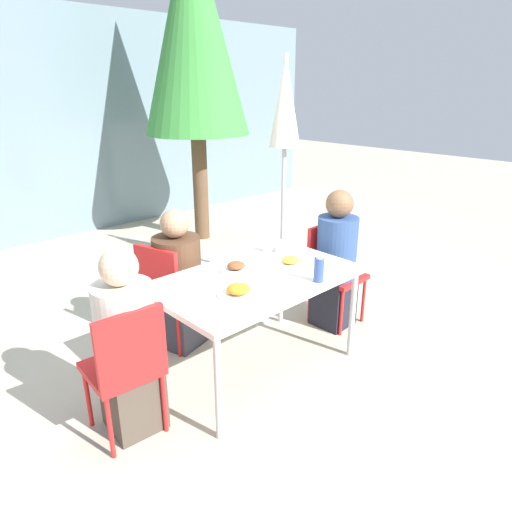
{
  "coord_description": "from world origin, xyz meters",
  "views": [
    {
      "loc": [
        -2.02,
        -2.13,
        2.0
      ],
      "look_at": [
        0.0,
        0.0,
        0.9
      ],
      "focal_mm": 32.0,
      "sensor_mm": 36.0,
      "label": 1
    }
  ],
  "objects_px": {
    "person_far": "(178,284)",
    "bottle": "(319,269)",
    "chair_left": "(126,363)",
    "chair_right": "(331,266)",
    "person_right": "(336,263)",
    "tree_behind_left": "(194,29)",
    "person_left": "(128,348)",
    "salad_bowl": "(285,248)",
    "closed_umbrella": "(285,120)",
    "chair_far": "(167,288)",
    "drinking_cup": "(268,247)"
  },
  "relations": [
    {
      "from": "chair_left",
      "to": "salad_bowl",
      "type": "distance_m",
      "value": 1.57
    },
    {
      "from": "chair_right",
      "to": "closed_umbrella",
      "type": "distance_m",
      "value": 1.5
    },
    {
      "from": "chair_far",
      "to": "bottle",
      "type": "bearing_deg",
      "value": 10.5
    },
    {
      "from": "person_left",
      "to": "chair_far",
      "type": "height_order",
      "value": "person_left"
    },
    {
      "from": "chair_right",
      "to": "bottle",
      "type": "distance_m",
      "value": 0.96
    },
    {
      "from": "bottle",
      "to": "salad_bowl",
      "type": "height_order",
      "value": "bottle"
    },
    {
      "from": "chair_right",
      "to": "drinking_cup",
      "type": "distance_m",
      "value": 0.69
    },
    {
      "from": "person_far",
      "to": "person_right",
      "type": "bearing_deg",
      "value": 44.83
    },
    {
      "from": "person_right",
      "to": "bottle",
      "type": "relative_size",
      "value": 6.49
    },
    {
      "from": "bottle",
      "to": "closed_umbrella",
      "type": "bearing_deg",
      "value": 51.37
    },
    {
      "from": "closed_umbrella",
      "to": "salad_bowl",
      "type": "xyz_separation_m",
      "value": [
        -0.82,
        -0.8,
        -0.91
      ]
    },
    {
      "from": "chair_left",
      "to": "drinking_cup",
      "type": "bearing_deg",
      "value": 16.12
    },
    {
      "from": "closed_umbrella",
      "to": "salad_bowl",
      "type": "distance_m",
      "value": 1.46
    },
    {
      "from": "chair_left",
      "to": "bottle",
      "type": "bearing_deg",
      "value": -11.33
    },
    {
      "from": "chair_right",
      "to": "closed_umbrella",
      "type": "xyz_separation_m",
      "value": [
        0.31,
        0.88,
        1.18
      ]
    },
    {
      "from": "chair_left",
      "to": "chair_right",
      "type": "xyz_separation_m",
      "value": [
        2.05,
        0.12,
        0.0
      ]
    },
    {
      "from": "person_left",
      "to": "tree_behind_left",
      "type": "distance_m",
      "value": 4.33
    },
    {
      "from": "chair_left",
      "to": "tree_behind_left",
      "type": "bearing_deg",
      "value": 50.94
    },
    {
      "from": "chair_left",
      "to": "chair_right",
      "type": "height_order",
      "value": "same"
    },
    {
      "from": "chair_right",
      "to": "person_right",
      "type": "xyz_separation_m",
      "value": [
        -0.05,
        -0.08,
        0.06
      ]
    },
    {
      "from": "person_left",
      "to": "salad_bowl",
      "type": "xyz_separation_m",
      "value": [
        1.48,
        0.12,
        0.23
      ]
    },
    {
      "from": "chair_right",
      "to": "tree_behind_left",
      "type": "distance_m",
      "value": 3.5
    },
    {
      "from": "person_left",
      "to": "person_right",
      "type": "relative_size",
      "value": 0.97
    },
    {
      "from": "chair_left",
      "to": "chair_right",
      "type": "distance_m",
      "value": 2.05
    },
    {
      "from": "chair_right",
      "to": "tree_behind_left",
      "type": "bearing_deg",
      "value": -104.77
    },
    {
      "from": "salad_bowl",
      "to": "person_left",
      "type": "bearing_deg",
      "value": -175.27
    },
    {
      "from": "person_left",
      "to": "drinking_cup",
      "type": "bearing_deg",
      "value": 13.56
    },
    {
      "from": "chair_far",
      "to": "person_far",
      "type": "xyz_separation_m",
      "value": [
        0.09,
        -0.03,
        0.01
      ]
    },
    {
      "from": "person_right",
      "to": "tree_behind_left",
      "type": "height_order",
      "value": "tree_behind_left"
    },
    {
      "from": "chair_far",
      "to": "drinking_cup",
      "type": "height_order",
      "value": "chair_far"
    },
    {
      "from": "salad_bowl",
      "to": "bottle",
      "type": "bearing_deg",
      "value": -115.43
    },
    {
      "from": "person_left",
      "to": "closed_umbrella",
      "type": "bearing_deg",
      "value": 26.08
    },
    {
      "from": "chair_left",
      "to": "person_right",
      "type": "distance_m",
      "value": 2.0
    },
    {
      "from": "chair_right",
      "to": "person_left",
      "type": "bearing_deg",
      "value": -0.72
    },
    {
      "from": "person_far",
      "to": "bottle",
      "type": "bearing_deg",
      "value": 7.0
    },
    {
      "from": "chair_left",
      "to": "closed_umbrella",
      "type": "relative_size",
      "value": 0.38
    },
    {
      "from": "person_left",
      "to": "closed_umbrella",
      "type": "height_order",
      "value": "closed_umbrella"
    },
    {
      "from": "person_left",
      "to": "drinking_cup",
      "type": "xyz_separation_m",
      "value": [
        1.39,
        0.23,
        0.24
      ]
    },
    {
      "from": "person_left",
      "to": "bottle",
      "type": "relative_size",
      "value": 6.31
    },
    {
      "from": "salad_bowl",
      "to": "person_right",
      "type": "bearing_deg",
      "value": -19.31
    },
    {
      "from": "person_left",
      "to": "person_far",
      "type": "xyz_separation_m",
      "value": [
        0.78,
        0.62,
        -0.03
      ]
    },
    {
      "from": "drinking_cup",
      "to": "tree_behind_left",
      "type": "relative_size",
      "value": 0.02
    },
    {
      "from": "person_left",
      "to": "chair_left",
      "type": "bearing_deg",
      "value": -122.0
    },
    {
      "from": "person_far",
      "to": "bottle",
      "type": "relative_size",
      "value": 6.08
    },
    {
      "from": "person_right",
      "to": "tree_behind_left",
      "type": "distance_m",
      "value": 3.54
    },
    {
      "from": "bottle",
      "to": "drinking_cup",
      "type": "xyz_separation_m",
      "value": [
        0.17,
        0.66,
        -0.05
      ]
    },
    {
      "from": "salad_bowl",
      "to": "closed_umbrella",
      "type": "bearing_deg",
      "value": 44.32
    },
    {
      "from": "person_far",
      "to": "drinking_cup",
      "type": "distance_m",
      "value": 0.77
    },
    {
      "from": "person_left",
      "to": "chair_right",
      "type": "relative_size",
      "value": 1.34
    },
    {
      "from": "tree_behind_left",
      "to": "person_left",
      "type": "bearing_deg",
      "value": -133.5
    }
  ]
}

